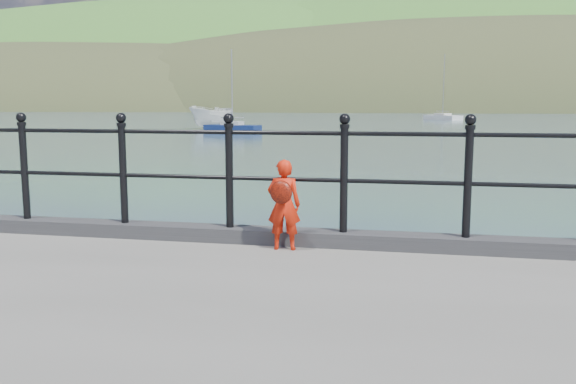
% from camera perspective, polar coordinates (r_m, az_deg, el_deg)
% --- Properties ---
extents(ground, '(600.00, 600.00, 0.00)m').
position_cam_1_polar(ground, '(6.79, 0.05, -12.80)').
color(ground, '#2D4251').
rests_on(ground, ground).
extents(kerb, '(60.00, 0.30, 0.15)m').
position_cam_1_polar(kerb, '(6.34, -0.23, -4.18)').
color(kerb, '#28282B').
rests_on(kerb, quay).
extents(railing, '(18.11, 0.11, 1.20)m').
position_cam_1_polar(railing, '(6.22, -0.23, 2.57)').
color(railing, black).
rests_on(railing, kerb).
extents(far_shore, '(830.00, 200.00, 156.00)m').
position_cam_1_polar(far_shore, '(249.66, 20.19, 2.04)').
color(far_shore, '#333A21').
rests_on(far_shore, ground).
extents(child, '(0.35, 0.31, 0.90)m').
position_cam_1_polar(child, '(6.01, -0.41, -1.11)').
color(child, red).
rests_on(child, quay).
extents(launch_white, '(4.21, 6.13, 2.22)m').
position_cam_1_polar(launch_white, '(60.10, -7.14, 6.96)').
color(launch_white, white).
rests_on(launch_white, ground).
extents(sailboat_port, '(4.86, 2.46, 6.95)m').
position_cam_1_polar(sailboat_port, '(50.13, -5.22, 5.86)').
color(sailboat_port, navy).
rests_on(sailboat_port, ground).
extents(sailboat_deep, '(5.64, 6.56, 9.83)m').
position_cam_1_polar(sailboat_deep, '(94.03, 14.26, 6.76)').
color(sailboat_deep, white).
rests_on(sailboat_deep, ground).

